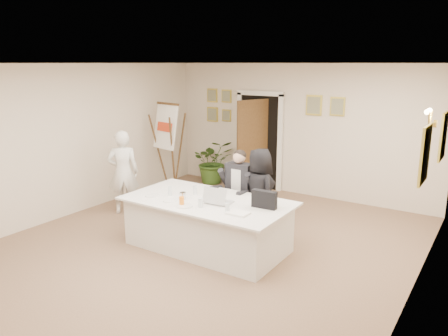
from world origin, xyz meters
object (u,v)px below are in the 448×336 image
object	(u,v)px
oj_glass	(182,201)
seated_man	(238,190)
laptop	(220,194)
laptop_bag	(264,199)
standing_man	(123,172)
steel_jug	(183,196)
potted_palm	(213,161)
paper_stack	(238,213)
standing_woman	(259,193)
conference_table	(208,224)
flip_chart	(170,152)

from	to	relation	value
oj_glass	seated_man	bearing A→B (deg)	82.60
laptop	laptop_bag	world-z (taller)	laptop
standing_man	laptop	size ratio (longest dim) A/B	4.15
standing_man	steel_jug	distance (m)	2.04
laptop	oj_glass	size ratio (longest dim) A/B	2.95
potted_palm	paper_stack	bearing A→B (deg)	-51.11
standing_woman	paper_stack	distance (m)	1.20
conference_table	standing_woman	distance (m)	1.03
steel_jug	flip_chart	bearing A→B (deg)	133.44
paper_stack	laptop_bag	bearing A→B (deg)	67.56
seated_man	standing_woman	world-z (taller)	standing_woman
potted_palm	paper_stack	distance (m)	4.46
conference_table	seated_man	xyz separation A→B (m)	(0.00, 0.90, 0.31)
conference_table	laptop_bag	world-z (taller)	laptop_bag
laptop	paper_stack	distance (m)	0.58
conference_table	steel_jug	size ratio (longest dim) A/B	23.17
conference_table	seated_man	size ratio (longest dim) A/B	1.80
conference_table	steel_jug	xyz separation A→B (m)	(-0.33, -0.18, 0.44)
seated_man	oj_glass	distance (m)	1.33
paper_stack	steel_jug	world-z (taller)	steel_jug
conference_table	standing_man	xyz separation A→B (m)	(-2.27, 0.47, 0.40)
conference_table	seated_man	distance (m)	0.95
conference_table	oj_glass	world-z (taller)	oj_glass
seated_man	oj_glass	world-z (taller)	seated_man
standing_woman	steel_jug	world-z (taller)	standing_woman
paper_stack	potted_palm	bearing A→B (deg)	128.89
paper_stack	oj_glass	bearing A→B (deg)	-172.49
standing_man	oj_glass	distance (m)	2.28
seated_man	oj_glass	xyz separation A→B (m)	(-0.17, -1.31, 0.13)
flip_chart	standing_man	world-z (taller)	flip_chart
oj_glass	laptop_bag	bearing A→B (deg)	27.20
steel_jug	laptop	bearing A→B (deg)	16.70
standing_man	steel_jug	world-z (taller)	standing_man
flip_chart	standing_woman	distance (m)	3.11
seated_man	laptop_bag	bearing A→B (deg)	-51.70
seated_man	steel_jug	distance (m)	1.13
standing_woman	steel_jug	xyz separation A→B (m)	(-0.76, -1.05, 0.09)
standing_man	potted_palm	distance (m)	2.72
conference_table	potted_palm	xyz separation A→B (m)	(-2.07, 3.17, 0.13)
potted_palm	oj_glass	xyz separation A→B (m)	(1.90, -3.58, 0.32)
oj_glass	conference_table	bearing A→B (deg)	67.88
seated_man	paper_stack	distance (m)	1.40
standing_man	paper_stack	xyz separation A→B (m)	(2.99, -0.77, -0.01)
conference_table	standing_man	distance (m)	2.35
paper_stack	conference_table	bearing A→B (deg)	157.76
potted_palm	flip_chart	bearing A→B (deg)	-108.47
standing_woman	laptop	distance (m)	0.92
standing_man	standing_woman	world-z (taller)	standing_man
laptop	steel_jug	distance (m)	0.59
standing_woman	laptop_bag	size ratio (longest dim) A/B	4.01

